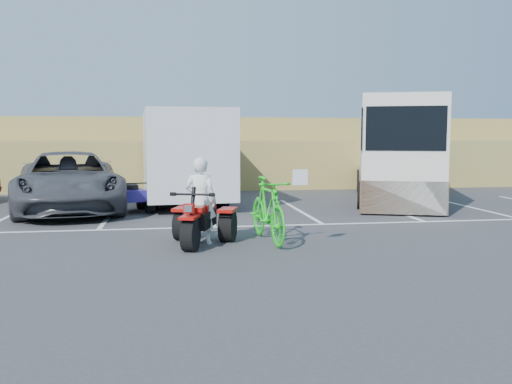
{
  "coord_description": "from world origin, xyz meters",
  "views": [
    {
      "loc": [
        -0.98,
        -10.45,
        2.16
      ],
      "look_at": [
        0.77,
        0.79,
        1.0
      ],
      "focal_mm": 38.0,
      "sensor_mm": 36.0,
      "label": 1
    }
  ],
  "objects": [
    {
      "name": "ground",
      "position": [
        0.0,
        0.0,
        0.0
      ],
      "size": [
        100.0,
        100.0,
        0.0
      ],
      "primitive_type": "plane",
      "color": "#3A3A3D",
      "rests_on": "ground"
    },
    {
      "name": "parking_stripes",
      "position": [
        0.87,
        4.07,
        0.0
      ],
      "size": [
        28.0,
        5.16,
        0.01
      ],
      "color": "white",
      "rests_on": "ground"
    },
    {
      "name": "rv_motorhome",
      "position": [
        6.76,
        7.72,
        1.44
      ],
      "size": [
        5.25,
        9.44,
        3.31
      ],
      "rotation": [
        0.0,
        0.0,
        -0.34
      ],
      "color": "silver",
      "rests_on": "ground"
    },
    {
      "name": "green_dirt_bike",
      "position": [
        0.95,
        0.43,
        0.67
      ],
      "size": [
        0.89,
        2.28,
        1.34
      ],
      "primitive_type": "imported",
      "rotation": [
        0.0,
        0.0,
        0.12
      ],
      "color": "#14BF19",
      "rests_on": "ground"
    },
    {
      "name": "grass_embankment",
      "position": [
        0.0,
        15.48,
        1.42
      ],
      "size": [
        40.0,
        8.5,
        3.1
      ],
      "color": "#988F45",
      "rests_on": "ground"
    },
    {
      "name": "quad_atv_green",
      "position": [
        -0.18,
        6.79,
        0.0
      ],
      "size": [
        1.5,
        1.67,
        0.9
      ],
      "primitive_type": null,
      "rotation": [
        0.0,
        0.0,
        0.43
      ],
      "color": "#1B5C15",
      "rests_on": "ground"
    },
    {
      "name": "red_trike_atv",
      "position": [
        -0.47,
        0.27,
        0.0
      ],
      "size": [
        1.76,
        2.03,
        1.11
      ],
      "primitive_type": null,
      "rotation": [
        0.0,
        0.0,
        -0.32
      ],
      "color": "#A50E09",
      "rests_on": "ground"
    },
    {
      "name": "cargo_trailer",
      "position": [
        -0.58,
        7.59,
        1.61
      ],
      "size": [
        2.95,
        6.52,
        2.97
      ],
      "rotation": [
        0.0,
        0.0,
        0.06
      ],
      "color": "silver",
      "rests_on": "ground"
    },
    {
      "name": "quad_atv_blue",
      "position": [
        -2.15,
        5.39,
        0.0
      ],
      "size": [
        1.4,
        1.62,
        0.9
      ],
      "primitive_type": null,
      "rotation": [
        0.0,
        0.0,
        0.31
      ],
      "color": "navy",
      "rests_on": "ground"
    },
    {
      "name": "grey_pickup",
      "position": [
        -3.97,
        5.97,
        0.87
      ],
      "size": [
        3.96,
        6.65,
        1.73
      ],
      "primitive_type": "imported",
      "rotation": [
        0.0,
        0.0,
        0.18
      ],
      "color": "#404147",
      "rests_on": "ground"
    },
    {
      "name": "rider",
      "position": [
        -0.42,
        0.41,
        0.88
      ],
      "size": [
        0.74,
        0.6,
        1.76
      ],
      "primitive_type": "imported",
      "rotation": [
        0.0,
        0.0,
        2.82
      ],
      "color": "white",
      "rests_on": "ground"
    }
  ]
}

